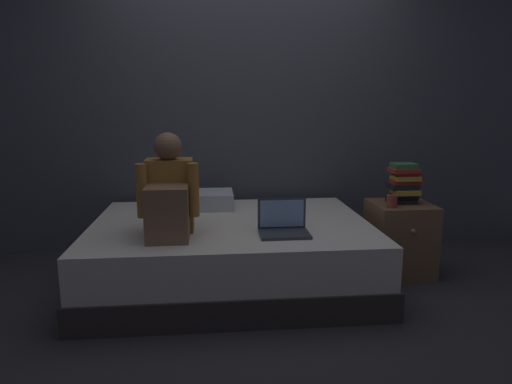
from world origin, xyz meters
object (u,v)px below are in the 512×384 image
object	(u,v)px
bed	(231,252)
nightstand	(400,239)
laptop	(283,225)
person_sitting	(169,196)
mug	(392,201)
book_stack	(404,183)
pillow	(198,200)

from	to	relation	value
bed	nightstand	xyz separation A→B (m)	(1.30, 0.06, 0.05)
laptop	person_sitting	bearing A→B (deg)	175.37
bed	mug	size ratio (longest dim) A/B	22.22
nightstand	book_stack	size ratio (longest dim) A/B	1.85
book_stack	mug	size ratio (longest dim) A/B	3.36
nightstand	person_sitting	world-z (taller)	person_sitting
laptop	book_stack	bearing A→B (deg)	23.23
person_sitting	pillow	xyz separation A→B (m)	(0.16, 0.74, -0.19)
book_stack	mug	distance (m)	0.23
bed	nightstand	bearing A→B (deg)	2.43
book_stack	person_sitting	bearing A→B (deg)	-168.03
person_sitting	laptop	size ratio (longest dim) A/B	2.05
bed	mug	distance (m)	1.23
laptop	pillow	distance (m)	0.98
nightstand	mug	distance (m)	0.37
pillow	bed	bearing A→B (deg)	-61.59
nightstand	pillow	world-z (taller)	pillow
bed	pillow	world-z (taller)	pillow
nightstand	laptop	bearing A→B (deg)	-157.28
nightstand	laptop	world-z (taller)	laptop
book_stack	mug	bearing A→B (deg)	-136.80
nightstand	mug	xyz separation A→B (m)	(-0.13, -0.12, 0.32)
person_sitting	book_stack	xyz separation A→B (m)	(1.72, 0.37, -0.01)
nightstand	book_stack	xyz separation A→B (m)	(0.02, 0.02, 0.43)
pillow	person_sitting	bearing A→B (deg)	-102.43
laptop	bed	bearing A→B (deg)	132.78
laptop	pillow	world-z (taller)	laptop
pillow	book_stack	bearing A→B (deg)	-13.61
pillow	book_stack	size ratio (longest dim) A/B	1.85
pillow	mug	bearing A→B (deg)	-20.01
laptop	book_stack	world-z (taller)	book_stack
bed	mug	world-z (taller)	mug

